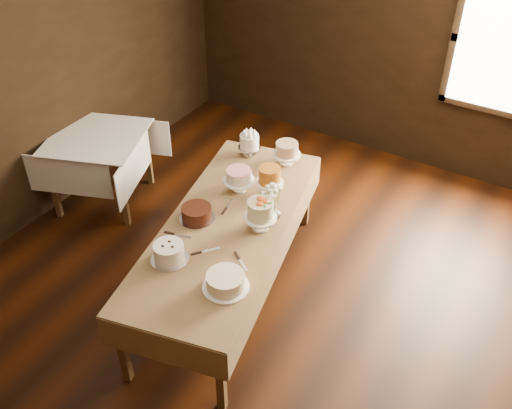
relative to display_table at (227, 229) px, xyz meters
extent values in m
cube|color=black|center=(0.19, -0.04, -0.72)|extent=(5.00, 6.00, 0.01)
cube|color=black|center=(0.19, 2.96, 0.68)|extent=(5.00, 0.02, 2.80)
cube|color=black|center=(-2.31, -0.04, 0.68)|extent=(0.02, 6.00, 2.80)
cube|color=#472F17|center=(-0.14, -1.22, -0.37)|extent=(0.07, 0.07, 0.71)
cube|color=#472F17|center=(-0.64, 1.05, -0.37)|extent=(0.07, 0.07, 0.71)
cube|color=#472F17|center=(0.64, -1.05, -0.37)|extent=(0.07, 0.07, 0.71)
cube|color=#472F17|center=(0.14, 1.22, -0.37)|extent=(0.07, 0.07, 0.71)
cube|color=#472F17|center=(0.00, 0.00, 0.03)|extent=(1.42, 2.59, 0.04)
cube|color=#987549|center=(0.00, 0.00, 0.05)|extent=(1.49, 2.66, 0.01)
cube|color=#472F17|center=(-2.14, -0.03, -0.35)|extent=(0.07, 0.07, 0.74)
cube|color=#472F17|center=(-2.41, 0.68, -0.35)|extent=(0.07, 0.07, 0.74)
cube|color=#472F17|center=(-1.43, 0.24, -0.35)|extent=(0.07, 0.07, 0.74)
cube|color=#472F17|center=(-1.70, 0.95, -0.35)|extent=(0.07, 0.07, 0.74)
cube|color=#472F17|center=(-1.92, 0.46, 0.04)|extent=(1.11, 1.11, 0.04)
cube|color=white|center=(-1.92, 0.46, 0.07)|extent=(1.21, 1.21, 0.01)
cylinder|color=silver|center=(-0.40, 1.00, 0.11)|extent=(0.22, 0.22, 0.11)
cylinder|color=white|center=(-0.40, 1.00, 0.23)|extent=(0.25, 0.25, 0.13)
cylinder|color=white|center=(-0.02, 1.06, 0.12)|extent=(0.27, 0.27, 0.12)
cylinder|color=tan|center=(-0.02, 1.06, 0.24)|extent=(0.25, 0.25, 0.12)
cylinder|color=white|center=(-0.17, 0.46, 0.12)|extent=(0.29, 0.29, 0.12)
cylinder|color=white|center=(-0.17, 0.46, 0.23)|extent=(0.28, 0.28, 0.10)
cylinder|color=white|center=(0.09, 0.55, 0.13)|extent=(0.26, 0.26, 0.14)
cylinder|color=#BD661B|center=(0.09, 0.55, 0.28)|extent=(0.26, 0.26, 0.15)
cylinder|color=silver|center=(-0.25, -0.08, 0.06)|extent=(0.31, 0.31, 0.01)
cylinder|color=#3A160B|center=(-0.25, -0.08, 0.12)|extent=(0.32, 0.32, 0.11)
cylinder|color=white|center=(0.27, 0.10, 0.12)|extent=(0.28, 0.28, 0.13)
cylinder|color=beige|center=(0.27, 0.10, 0.27)|extent=(0.30, 0.30, 0.15)
cylinder|color=silver|center=(-0.13, -0.60, 0.06)|extent=(0.30, 0.30, 0.01)
cylinder|color=white|center=(-0.13, -0.60, 0.14)|extent=(0.33, 0.33, 0.14)
cylinder|color=white|center=(0.41, -0.62, 0.06)|extent=(0.35, 0.35, 0.01)
cylinder|color=beige|center=(0.41, -0.62, 0.12)|extent=(0.38, 0.38, 0.11)
cube|color=silver|center=(0.08, -0.34, 0.06)|extent=(0.17, 0.20, 0.01)
cube|color=silver|center=(0.39, -0.36, 0.06)|extent=(0.21, 0.15, 0.01)
cube|color=silver|center=(-0.14, 0.25, 0.06)|extent=(0.07, 0.24, 0.01)
cube|color=silver|center=(0.23, 0.36, 0.06)|extent=(0.15, 0.21, 0.01)
cube|color=silver|center=(-0.22, -0.32, 0.06)|extent=(0.24, 0.08, 0.01)
imported|color=#2D2823|center=(0.30, 0.25, 0.13)|extent=(0.16, 0.16, 0.14)
camera|label=1|loc=(2.20, -3.13, 3.19)|focal=41.37mm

